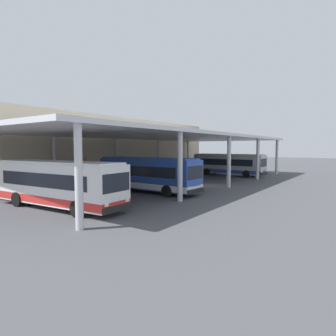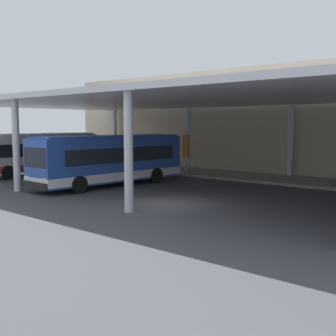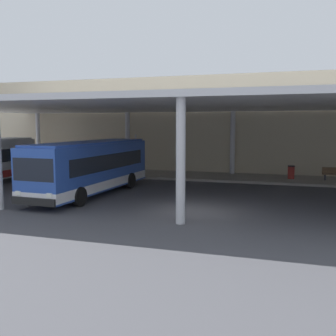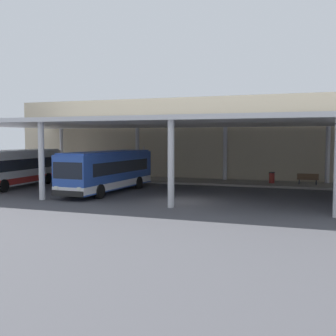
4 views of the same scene
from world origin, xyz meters
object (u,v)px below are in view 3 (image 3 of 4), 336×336
bench_waiting (335,174)px  banner_sign (136,152)px  bus_second_bay (91,167)px  trash_bin (291,172)px

bench_waiting → banner_sign: 15.18m
bus_second_bay → trash_bin: bus_second_bay is taller
bench_waiting → banner_sign: size_ratio=0.56×
bus_second_bay → bench_waiting: 17.27m
bench_waiting → banner_sign: (-15.09, -0.88, 1.32)m
bench_waiting → trash_bin: size_ratio=1.84×
bench_waiting → trash_bin: (-3.04, -0.07, 0.01)m
bus_second_bay → trash_bin: (11.51, 9.19, -0.98)m
trash_bin → banner_sign: bearing=-176.1°
bench_waiting → banner_sign: banner_sign is taller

